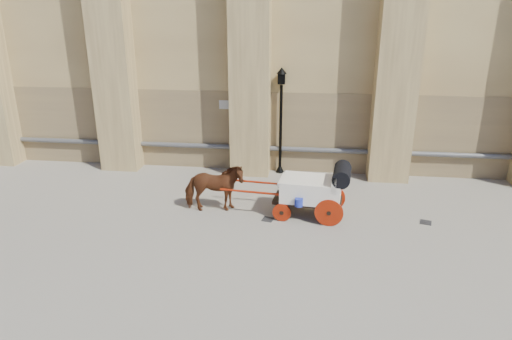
# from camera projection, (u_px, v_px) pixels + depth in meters

# --- Properties ---
(ground) EXTENTS (90.00, 90.00, 0.00)m
(ground) POSITION_uv_depth(u_px,v_px,m) (267.00, 215.00, 13.75)
(ground) COLOR slate
(ground) RESTS_ON ground
(horse) EXTENTS (1.91, 1.10, 1.52)m
(horse) POSITION_uv_depth(u_px,v_px,m) (214.00, 188.00, 13.77)
(horse) COLOR brown
(horse) RESTS_ON ground
(carriage) EXTENTS (3.87, 1.44, 1.66)m
(carriage) POSITION_uv_depth(u_px,v_px,m) (315.00, 188.00, 13.38)
(carriage) COLOR black
(carriage) RESTS_ON ground
(street_lamp) EXTENTS (0.37, 0.37, 3.91)m
(street_lamp) POSITION_uv_depth(u_px,v_px,m) (281.00, 118.00, 16.57)
(street_lamp) COLOR black
(street_lamp) RESTS_ON ground
(drain_grate_near) EXTENTS (0.38, 0.38, 0.01)m
(drain_grate_near) POSITION_uv_depth(u_px,v_px,m) (268.00, 219.00, 13.45)
(drain_grate_near) COLOR black
(drain_grate_near) RESTS_ON ground
(drain_grate_far) EXTENTS (0.39, 0.39, 0.01)m
(drain_grate_far) POSITION_uv_depth(u_px,v_px,m) (426.00, 222.00, 13.27)
(drain_grate_far) COLOR black
(drain_grate_far) RESTS_ON ground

